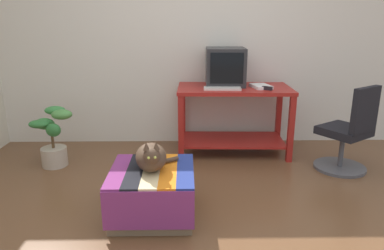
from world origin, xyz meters
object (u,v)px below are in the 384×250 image
ottoman_with_blanket (153,192)px  cat (151,157)px  office_chair (349,135)px  book (261,86)px  tv_monitor (225,67)px  desk (234,108)px  stapler (267,88)px  potted_plant (53,138)px  keyboard (222,88)px

ottoman_with_blanket → cat: size_ratio=1.76×
cat → office_chair: 2.08m
cat → office_chair: (1.90, 0.85, -0.11)m
book → cat: (-1.09, -1.35, -0.30)m
tv_monitor → book: 0.46m
desk → stapler: size_ratio=11.60×
tv_monitor → potted_plant: tv_monitor is taller
keyboard → office_chair: (1.24, -0.42, -0.40)m
tv_monitor → stapler: (0.42, -0.30, -0.19)m
potted_plant → stapler: (2.27, 0.18, 0.49)m
cat → tv_monitor: bearing=57.1°
desk → stapler: stapler is taller
stapler → desk: bearing=93.5°
cat → stapler: size_ratio=3.50×
stapler → cat: bearing=170.7°
cat → stapler: bearing=39.3°
tv_monitor → keyboard: tv_monitor is taller
tv_monitor → ottoman_with_blanket: 1.85m
book → potted_plant: bearing=174.9°
tv_monitor → ottoman_with_blanket: (-0.71, -1.51, -0.79)m
potted_plant → office_chair: size_ratio=0.69×
keyboard → tv_monitor: bearing=81.3°
cat → potted_plant: size_ratio=0.63×
ottoman_with_blanket → potted_plant: potted_plant is taller
cat → desk: bearing=52.5°
tv_monitor → stapler: size_ratio=4.06×
office_chair → stapler: 0.94m
potted_plant → office_chair: bearing=-3.7°
ottoman_with_blanket → potted_plant: 1.54m
potted_plant → tv_monitor: bearing=14.4°
keyboard → potted_plant: keyboard is taller
desk → tv_monitor: bearing=132.7°
desk → keyboard: bearing=-133.4°
tv_monitor → cat: tv_monitor is taller
office_chair → stapler: size_ratio=8.09×
tv_monitor → stapler: bearing=-33.7°
desk → ottoman_with_blanket: bearing=-118.3°
tv_monitor → office_chair: 1.49m
desk → book: bearing=-10.0°
desk → tv_monitor: tv_monitor is taller
keyboard → ottoman_with_blanket: 1.54m
cat → keyboard: bearing=54.7°
desk → cat: size_ratio=3.32×
keyboard → office_chair: bearing=-15.5°
desk → book: 0.39m
stapler → book: bearing=50.9°
keyboard → ottoman_with_blanket: bearing=-114.6°
ottoman_with_blanket → office_chair: size_ratio=0.76×
potted_plant → office_chair: office_chair is taller
keyboard → stapler: stapler is taller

